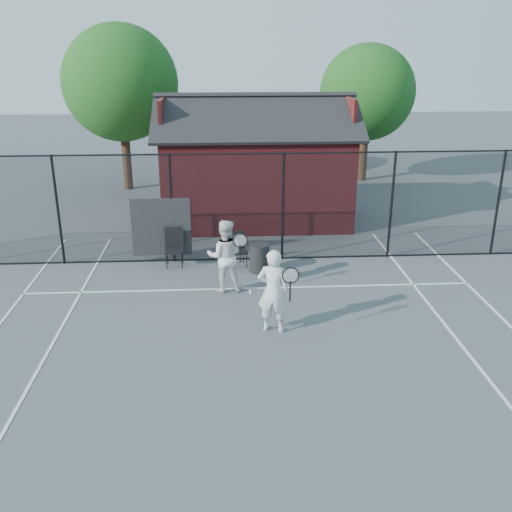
{
  "coord_description": "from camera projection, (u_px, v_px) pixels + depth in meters",
  "views": [
    {
      "loc": [
        -0.61,
        -9.87,
        5.71
      ],
      "look_at": [
        0.12,
        2.35,
        1.1
      ],
      "focal_mm": 40.0,
      "sensor_mm": 36.0,
      "label": 1
    }
  ],
  "objects": [
    {
      "name": "clubhouse",
      "position": [
        256.0,
        172.0,
        19.13
      ],
      "size": [
        6.5,
        4.36,
        4.19
      ],
      "color": "maroon",
      "rests_on": "ground"
    },
    {
      "name": "court_lines",
      "position": [
        262.0,
        388.0,
        10.02
      ],
      "size": [
        11.02,
        18.0,
        0.01
      ],
      "color": "silver",
      "rests_on": "ground"
    },
    {
      "name": "player_back",
      "position": [
        225.0,
        256.0,
        13.67
      ],
      "size": [
        0.97,
        0.71,
        1.79
      ],
      "color": "silver",
      "rests_on": "ground"
    },
    {
      "name": "fence",
      "position": [
        235.0,
        210.0,
        15.4
      ],
      "size": [
        22.04,
        3.0,
        3.0
      ],
      "color": "black",
      "rests_on": "ground"
    },
    {
      "name": "chair_right",
      "position": [
        238.0,
        250.0,
        15.33
      ],
      "size": [
        0.52,
        0.54,
        0.9
      ],
      "primitive_type": "cube",
      "rotation": [
        0.0,
        0.0,
        0.22
      ],
      "color": "black",
      "rests_on": "ground"
    },
    {
      "name": "chair_left",
      "position": [
        174.0,
        249.0,
        15.27
      ],
      "size": [
        0.5,
        0.52,
        1.02
      ],
      "primitive_type": "cube",
      "rotation": [
        0.0,
        0.0,
        0.02
      ],
      "color": "black",
      "rests_on": "ground"
    },
    {
      "name": "player_front",
      "position": [
        273.0,
        291.0,
        11.7
      ],
      "size": [
        0.85,
        0.68,
        1.81
      ],
      "color": "silver",
      "rests_on": "ground"
    },
    {
      "name": "tree_left",
      "position": [
        121.0,
        83.0,
        22.15
      ],
      "size": [
        4.48,
        4.48,
        6.44
      ],
      "color": "black",
      "rests_on": "ground"
    },
    {
      "name": "waste_bin",
      "position": [
        259.0,
        258.0,
        14.98
      ],
      "size": [
        0.57,
        0.57,
        0.76
      ],
      "primitive_type": "cylinder",
      "rotation": [
        0.0,
        0.0,
        -0.09
      ],
      "color": "black",
      "rests_on": "ground"
    },
    {
      "name": "ground",
      "position": [
        257.0,
        350.0,
        11.26
      ],
      "size": [
        80.0,
        80.0,
        0.0
      ],
      "primitive_type": "plane",
      "color": "#4E5559",
      "rests_on": "ground"
    },
    {
      "name": "tree_right",
      "position": [
        367.0,
        93.0,
        23.81
      ],
      "size": [
        3.97,
        3.97,
        5.7
      ],
      "color": "black",
      "rests_on": "ground"
    }
  ]
}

